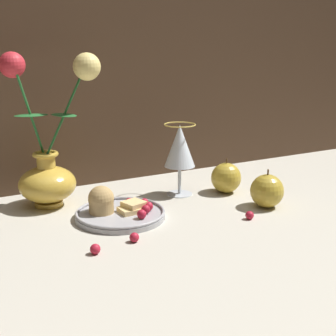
# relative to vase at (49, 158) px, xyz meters

# --- Properties ---
(ground_plane) EXTENTS (2.40, 2.40, 0.00)m
(ground_plane) POSITION_rel_vase_xyz_m (0.16, -0.15, -0.11)
(ground_plane) COLOR #B7B2A3
(ground_plane) RESTS_ON ground
(vase) EXTENTS (0.20, 0.12, 0.33)m
(vase) POSITION_rel_vase_xyz_m (0.00, 0.00, 0.00)
(vase) COLOR gold
(vase) RESTS_ON ground_plane
(plate_with_pastries) EXTENTS (0.18, 0.18, 0.07)m
(plate_with_pastries) POSITION_rel_vase_xyz_m (0.10, -0.14, -0.09)
(plate_with_pastries) COLOR #A3A3A8
(plate_with_pastries) RESTS_ON ground_plane
(wine_glass) EXTENTS (0.07, 0.07, 0.17)m
(wine_glass) POSITION_rel_vase_xyz_m (0.29, -0.07, 0.01)
(wine_glass) COLOR silver
(wine_glass) RESTS_ON ground_plane
(apple_beside_vase) EXTENTS (0.07, 0.07, 0.08)m
(apple_beside_vase) POSITION_rel_vase_xyz_m (0.41, -0.23, -0.07)
(apple_beside_vase) COLOR #B2932D
(apple_beside_vase) RESTS_ON ground_plane
(apple_near_glass) EXTENTS (0.07, 0.07, 0.08)m
(apple_near_glass) POSITION_rel_vase_xyz_m (0.39, -0.11, -0.07)
(apple_near_glass) COLOR #B2932D
(apple_near_glass) RESTS_ON ground_plane
(berry_near_plate) EXTENTS (0.02, 0.02, 0.02)m
(berry_near_plate) POSITION_rel_vase_xyz_m (-0.00, -0.28, -0.10)
(berry_near_plate) COLOR #AD192D
(berry_near_plate) RESTS_ON ground_plane
(berry_front_center) EXTENTS (0.02, 0.02, 0.02)m
(berry_front_center) POSITION_rel_vase_xyz_m (0.33, -0.28, -0.10)
(berry_front_center) COLOR #AD192D
(berry_front_center) RESTS_ON ground_plane
(berry_by_glass_stem) EXTENTS (0.02, 0.02, 0.02)m
(berry_by_glass_stem) POSITION_rel_vase_xyz_m (0.08, -0.27, -0.10)
(berry_by_glass_stem) COLOR #AD192D
(berry_by_glass_stem) RESTS_ON ground_plane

